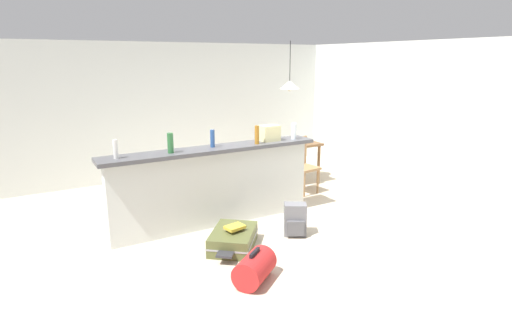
% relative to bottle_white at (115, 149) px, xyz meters
% --- Properties ---
extents(ground_plane, '(13.00, 13.00, 0.05)m').
position_rel_bottle_white_xyz_m(ground_plane, '(1.95, -0.31, -1.21)').
color(ground_plane, beige).
extents(wall_back, '(6.60, 0.10, 2.50)m').
position_rel_bottle_white_xyz_m(wall_back, '(1.95, 2.74, 0.06)').
color(wall_back, silver).
rests_on(wall_back, ground_plane).
extents(wall_right, '(0.10, 6.00, 2.50)m').
position_rel_bottle_white_xyz_m(wall_right, '(5.00, -0.01, 0.06)').
color(wall_right, silver).
rests_on(wall_right, ground_plane).
extents(partition_half_wall, '(2.80, 0.20, 1.03)m').
position_rel_bottle_white_xyz_m(partition_half_wall, '(1.24, 0.01, -0.67)').
color(partition_half_wall, silver).
rests_on(partition_half_wall, ground_plane).
extents(bar_countertop, '(2.96, 0.40, 0.05)m').
position_rel_bottle_white_xyz_m(bar_countertop, '(1.24, 0.01, -0.14)').
color(bar_countertop, '#4C4C51').
rests_on(bar_countertop, partition_half_wall).
extents(bottle_white, '(0.06, 0.06, 0.22)m').
position_rel_bottle_white_xyz_m(bottle_white, '(0.00, 0.00, 0.00)').
color(bottle_white, silver).
rests_on(bottle_white, bar_countertop).
extents(bottle_green, '(0.07, 0.07, 0.25)m').
position_rel_bottle_white_xyz_m(bottle_green, '(0.65, -0.03, 0.01)').
color(bottle_green, '#2D6B38').
rests_on(bottle_green, bar_countertop).
extents(bottle_blue, '(0.06, 0.06, 0.23)m').
position_rel_bottle_white_xyz_m(bottle_blue, '(1.24, 0.03, 0.00)').
color(bottle_blue, '#284C89').
rests_on(bottle_blue, bar_countertop).
extents(bottle_amber, '(0.06, 0.06, 0.25)m').
position_rel_bottle_white_xyz_m(bottle_amber, '(1.84, -0.08, 0.02)').
color(bottle_amber, '#9E661E').
rests_on(bottle_amber, bar_countertop).
extents(bottle_clear, '(0.07, 0.07, 0.23)m').
position_rel_bottle_white_xyz_m(bottle_clear, '(2.47, -0.05, 0.01)').
color(bottle_clear, silver).
rests_on(bottle_clear, bar_countertop).
extents(grocery_bag, '(0.26, 0.18, 0.22)m').
position_rel_bottle_white_xyz_m(grocery_bag, '(2.11, 0.02, -0.00)').
color(grocery_bag, beige).
rests_on(grocery_bag, bar_countertop).
extents(dining_table, '(1.10, 0.80, 0.74)m').
position_rel_bottle_white_xyz_m(dining_table, '(3.18, 1.19, -0.54)').
color(dining_table, brown).
rests_on(dining_table, ground_plane).
extents(dining_chair_near_partition, '(0.46, 0.46, 0.93)m').
position_rel_bottle_white_xyz_m(dining_chair_near_partition, '(3.10, 0.61, -0.67)').
color(dining_chair_near_partition, '#9E754C').
rests_on(dining_chair_near_partition, ground_plane).
extents(pendant_lamp, '(0.34, 0.34, 0.85)m').
position_rel_bottle_white_xyz_m(pendant_lamp, '(3.19, 1.13, 0.58)').
color(pendant_lamp, black).
extents(suitcase_flat_olive, '(0.82, 0.85, 0.22)m').
position_rel_bottle_white_xyz_m(suitcase_flat_olive, '(1.12, -0.76, -1.08)').
color(suitcase_flat_olive, '#51562D').
rests_on(suitcase_flat_olive, ground_plane).
extents(backpack_grey, '(0.33, 0.33, 0.42)m').
position_rel_bottle_white_xyz_m(backpack_grey, '(1.98, -0.82, -0.99)').
color(backpack_grey, slate).
rests_on(backpack_grey, ground_plane).
extents(duffel_bag_red, '(0.56, 0.53, 0.34)m').
position_rel_bottle_white_xyz_m(duffel_bag_red, '(0.96, -1.56, -1.04)').
color(duffel_bag_red, red).
rests_on(duffel_bag_red, ground_plane).
extents(book_stack, '(0.28, 0.27, 0.07)m').
position_rel_bottle_white_xyz_m(book_stack, '(1.15, -0.75, -0.93)').
color(book_stack, tan).
rests_on(book_stack, suitcase_flat_olive).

